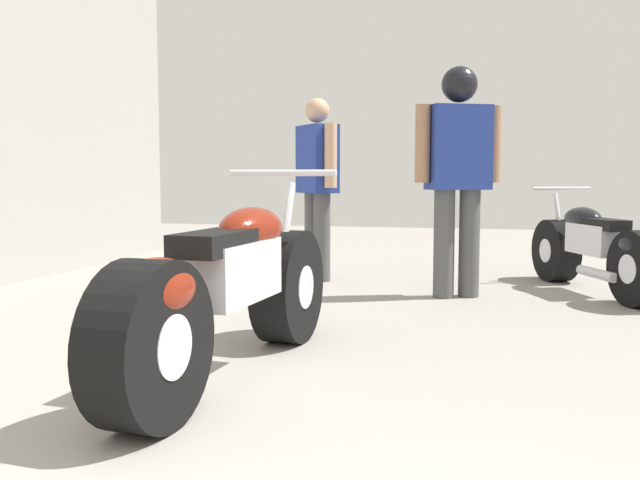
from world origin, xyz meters
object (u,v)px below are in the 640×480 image
Objects in this scene: motorcycle_maroon_cruiser at (228,293)px; motorcycle_black_naked at (596,250)px; mechanic_in_blue at (317,178)px; mechanic_with_helmet at (458,160)px.

motorcycle_maroon_cruiser reaches higher than motorcycle_black_naked.
motorcycle_maroon_cruiser is at bearing -83.83° from mechanic_in_blue.
mechanic_with_helmet is (-1.06, -0.43, 0.70)m from motorcycle_black_naked.
motorcycle_maroon_cruiser is 1.19× the size of motorcycle_black_naked.
mechanic_with_helmet reaches higher than motorcycle_black_naked.
motorcycle_maroon_cruiser is at bearing -110.59° from mechanic_with_helmet.
mechanic_with_helmet is at bearing 69.41° from motorcycle_maroon_cruiser.
mechanic_in_blue is at bearing 96.17° from motorcycle_maroon_cruiser.
mechanic_with_helmet is (1.24, -0.63, 0.13)m from mechanic_in_blue.
motorcycle_maroon_cruiser is 3.12m from mechanic_in_blue.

